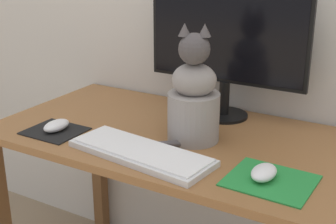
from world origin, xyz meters
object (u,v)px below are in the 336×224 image
monitor (226,46)px  computer_mouse_left (56,126)px  computer_mouse_right (264,172)px  cat (193,99)px  keyboard (141,152)px

monitor → computer_mouse_left: monitor is taller
computer_mouse_right → cat: (-0.28, 0.14, 0.11)m
monitor → cat: 0.27m
keyboard → computer_mouse_right: size_ratio=4.57×
computer_mouse_right → cat: bearing=152.9°
computer_mouse_right → cat: cat is taller
monitor → computer_mouse_left: size_ratio=5.61×
monitor → computer_mouse_right: size_ratio=5.71×
cat → keyboard: bearing=-132.4°
computer_mouse_left → computer_mouse_right: size_ratio=1.02×
keyboard → computer_mouse_left: bearing=-176.5°
monitor → computer_mouse_left: bearing=-135.6°
monitor → computer_mouse_right: bearing=-53.8°
keyboard → computer_mouse_left: computer_mouse_left is taller
computer_mouse_left → cat: (0.41, 0.16, 0.11)m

